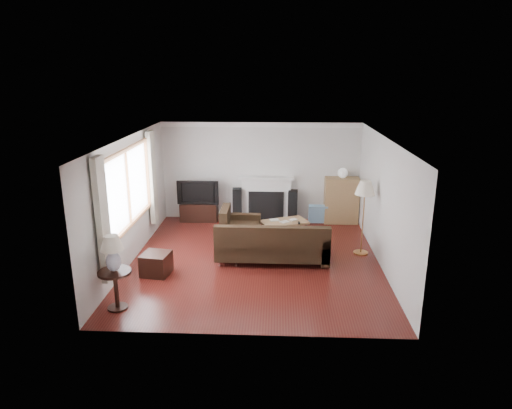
{
  "coord_description": "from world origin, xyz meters",
  "views": [
    {
      "loc": [
        0.43,
        -8.62,
        3.75
      ],
      "look_at": [
        0.0,
        0.3,
        1.1
      ],
      "focal_mm": 32.0,
      "sensor_mm": 36.0,
      "label": 1
    }
  ],
  "objects_px": {
    "sectional_sofa": "(272,242)",
    "side_table": "(116,290)",
    "coffee_table": "(284,229)",
    "tv_stand": "(199,212)",
    "bookshelf": "(341,200)",
    "floor_lamp": "(363,218)"
  },
  "relations": [
    {
      "from": "tv_stand",
      "to": "floor_lamp",
      "type": "xyz_separation_m",
      "value": [
        3.79,
        -2.03,
        0.56
      ]
    },
    {
      "from": "tv_stand",
      "to": "bookshelf",
      "type": "distance_m",
      "value": 3.63
    },
    {
      "from": "sectional_sofa",
      "to": "side_table",
      "type": "xyz_separation_m",
      "value": [
        -2.49,
        -2.07,
        -0.06
      ]
    },
    {
      "from": "bookshelf",
      "to": "sectional_sofa",
      "type": "distance_m",
      "value": 3.05
    },
    {
      "from": "tv_stand",
      "to": "side_table",
      "type": "xyz_separation_m",
      "value": [
        -0.58,
        -4.57,
        0.1
      ]
    },
    {
      "from": "side_table",
      "to": "coffee_table",
      "type": "bearing_deg",
      "value": 51.08
    },
    {
      "from": "sectional_sofa",
      "to": "coffee_table",
      "type": "distance_m",
      "value": 1.38
    },
    {
      "from": "side_table",
      "to": "floor_lamp",
      "type": "bearing_deg",
      "value": 30.13
    },
    {
      "from": "tv_stand",
      "to": "bookshelf",
      "type": "height_order",
      "value": "bookshelf"
    },
    {
      "from": "tv_stand",
      "to": "sectional_sofa",
      "type": "distance_m",
      "value": 3.15
    },
    {
      "from": "tv_stand",
      "to": "bookshelf",
      "type": "bearing_deg",
      "value": 0.31
    },
    {
      "from": "bookshelf",
      "to": "tv_stand",
      "type": "bearing_deg",
      "value": -179.69
    },
    {
      "from": "coffee_table",
      "to": "floor_lamp",
      "type": "xyz_separation_m",
      "value": [
        1.62,
        -0.87,
        0.59
      ]
    },
    {
      "from": "floor_lamp",
      "to": "side_table",
      "type": "height_order",
      "value": "floor_lamp"
    },
    {
      "from": "bookshelf",
      "to": "floor_lamp",
      "type": "distance_m",
      "value": 2.07
    },
    {
      "from": "coffee_table",
      "to": "bookshelf",
      "type": "bearing_deg",
      "value": 15.92
    },
    {
      "from": "coffee_table",
      "to": "floor_lamp",
      "type": "bearing_deg",
      "value": -51.69
    },
    {
      "from": "tv_stand",
      "to": "sectional_sofa",
      "type": "xyz_separation_m",
      "value": [
        1.91,
        -2.5,
        0.16
      ]
    },
    {
      "from": "tv_stand",
      "to": "bookshelf",
      "type": "xyz_separation_m",
      "value": [
        3.62,
        0.02,
        0.34
      ]
    },
    {
      "from": "coffee_table",
      "to": "tv_stand",
      "type": "bearing_deg",
      "value": 128.68
    },
    {
      "from": "sectional_sofa",
      "to": "coffee_table",
      "type": "xyz_separation_m",
      "value": [
        0.26,
        1.34,
        -0.19
      ]
    },
    {
      "from": "bookshelf",
      "to": "side_table",
      "type": "distance_m",
      "value": 6.22
    }
  ]
}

